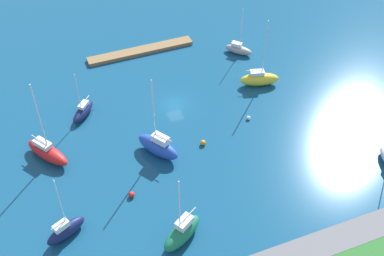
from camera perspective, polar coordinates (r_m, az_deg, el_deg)
water at (r=82.54m, az=-1.99°, el=2.71°), size 160.00×160.00×0.00m
pier_dock at (r=94.73m, az=-5.91°, el=8.78°), size 20.06×2.33×0.67m
sailboat_navy_lone_south at (r=66.05m, az=-14.28°, el=-11.28°), size 5.77×3.83×10.61m
sailboat_green_west_end at (r=63.66m, az=-1.15°, el=-11.85°), size 6.70×5.23×11.53m
sailboat_gray_east_end at (r=94.08m, az=5.35°, el=8.99°), size 4.83×4.98×9.37m
sailboat_yellow_along_channel at (r=86.54m, az=7.73°, el=5.62°), size 6.96×3.88×12.67m
sailboat_red_far_south at (r=75.80m, az=-16.26°, el=-2.63°), size 6.22×7.83×13.99m
sailboat_blue_inner_mooring at (r=73.31m, az=-3.90°, el=-2.09°), size 5.76×7.17×13.69m
sailboat_navy_near_pier at (r=81.65m, az=-12.38°, el=1.90°), size 4.98×5.25×8.57m
mooring_buoy_white at (r=80.05m, az=6.49°, el=1.17°), size 0.64×0.64×0.64m
mooring_buoy_red at (r=69.09m, az=-6.95°, el=-7.57°), size 0.84×0.84×0.84m
mooring_buoy_orange at (r=75.34m, az=1.27°, el=-1.70°), size 0.83×0.83×0.83m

